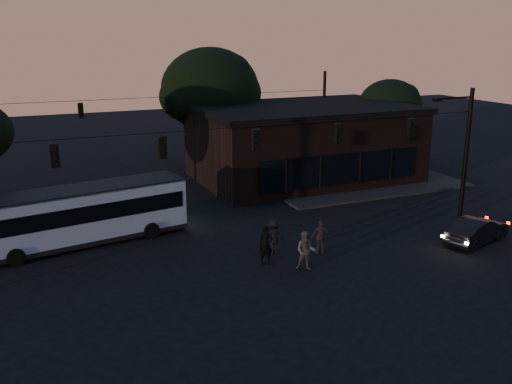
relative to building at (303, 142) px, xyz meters
name	(u,v)px	position (x,y,z in m)	size (l,w,h in m)	color
ground	(293,281)	(-9.00, -15.97, -2.71)	(120.00, 120.00, 0.00)	black
sidewalk_far_right	(351,179)	(3.00, -1.97, -2.63)	(14.00, 10.00, 0.15)	black
building	(303,142)	(0.00, 0.00, 0.00)	(15.40, 10.41, 5.40)	black
tree_behind	(210,90)	(-5.00, 6.03, 3.48)	(7.60, 7.60, 9.43)	black
tree_right	(390,107)	(9.00, 2.03, 1.93)	(5.20, 5.20, 6.86)	black
signal_rig_near	(256,163)	(-9.00, -11.97, 1.74)	(26.24, 0.30, 7.50)	black
signal_rig_far	(168,122)	(-9.00, 4.03, 1.50)	(26.24, 0.30, 7.50)	black
bus	(84,212)	(-16.58, -7.57, -1.06)	(10.69, 4.19, 2.94)	#95A9BE
car	(477,230)	(1.79, -15.50, -2.04)	(1.42, 4.07, 1.34)	black
pedestrian_a	(266,245)	(-9.29, -13.75, -1.78)	(0.68, 0.45, 1.86)	black
pedestrian_b	(306,251)	(-7.91, -15.07, -1.80)	(0.88, 0.69, 1.82)	#4B4444
pedestrian_c	(321,237)	(-6.27, -13.58, -1.87)	(0.99, 0.41, 1.68)	#2C2A33
pedestrian_d	(274,237)	(-8.35, -12.67, -1.85)	(1.11, 0.64, 1.72)	black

